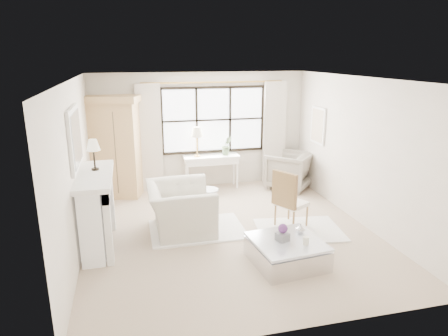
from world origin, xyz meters
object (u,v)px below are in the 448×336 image
(armoire, at_px, (116,146))
(coffee_table, at_px, (286,252))
(console_table, at_px, (211,172))
(club_armchair, at_px, (180,208))

(armoire, distance_m, coffee_table, 4.62)
(console_table, relative_size, club_armchair, 1.00)
(coffee_table, bearing_deg, club_armchair, 125.58)
(armoire, distance_m, club_armchair, 2.56)
(club_armchair, relative_size, coffee_table, 1.18)
(armoire, relative_size, console_table, 1.72)
(armoire, height_order, console_table, armoire)
(club_armchair, height_order, coffee_table, club_armchair)
(armoire, bearing_deg, club_armchair, -47.27)
(armoire, bearing_deg, console_table, 15.92)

